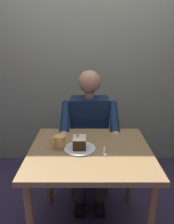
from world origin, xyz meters
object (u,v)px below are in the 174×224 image
object	(u,v)px
cake_slice	(80,143)
coffee_cup	(60,142)
chair	(89,141)
seated_person	(89,133)
dining_table	(90,161)
dessert_spoon	(105,152)

from	to	relation	value
cake_slice	coffee_cup	xyz separation A→B (m)	(0.15, -0.03, -0.00)
chair	seated_person	world-z (taller)	seated_person
dining_table	chair	bearing A→B (deg)	-90.00
dining_table	cake_slice	distance (m)	0.17
dessert_spoon	seated_person	bearing A→B (deg)	-80.01
seated_person	coffee_cup	size ratio (longest dim) A/B	10.25
seated_person	cake_slice	bearing A→B (deg)	81.59
chair	cake_slice	bearing A→B (deg)	83.66
dining_table	dessert_spoon	xyz separation A→B (m)	(-0.10, 0.06, 0.10)
coffee_cup	dessert_spoon	distance (m)	0.33
seated_person	cake_slice	distance (m)	0.54
dining_table	coffee_cup	bearing A→B (deg)	-6.39
dining_table	cake_slice	world-z (taller)	cake_slice
seated_person	coffee_cup	world-z (taller)	seated_person
chair	coffee_cup	size ratio (longest dim) A/B	7.34
coffee_cup	dessert_spoon	xyz separation A→B (m)	(-0.32, 0.08, -0.04)
coffee_cup	dessert_spoon	size ratio (longest dim) A/B	0.84
cake_slice	chair	bearing A→B (deg)	-96.34
cake_slice	dessert_spoon	xyz separation A→B (m)	(-0.18, 0.05, -0.05)
coffee_cup	chair	bearing A→B (deg)	-108.57
dining_table	dessert_spoon	size ratio (longest dim) A/B	6.10
chair	coffee_cup	world-z (taller)	chair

